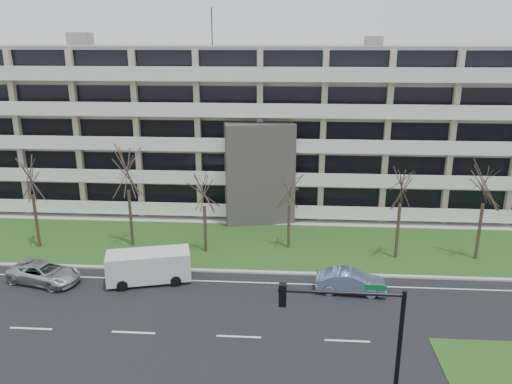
# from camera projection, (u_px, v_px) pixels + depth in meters

# --- Properties ---
(ground) EXTENTS (160.00, 160.00, 0.00)m
(ground) POSITION_uv_depth(u_px,v_px,m) (239.00, 337.00, 27.81)
(ground) COLOR black
(ground) RESTS_ON ground
(grass_verge) EXTENTS (90.00, 10.00, 0.06)m
(grass_verge) POSITION_uv_depth(u_px,v_px,m) (255.00, 244.00, 40.20)
(grass_verge) COLOR #234C19
(grass_verge) RESTS_ON ground
(curb) EXTENTS (90.00, 0.35, 0.12)m
(curb) POSITION_uv_depth(u_px,v_px,m) (250.00, 272.00, 35.42)
(curb) COLOR #B2B2AD
(curb) RESTS_ON ground
(sidewalk) EXTENTS (90.00, 2.00, 0.08)m
(sidewalk) POSITION_uv_depth(u_px,v_px,m) (259.00, 221.00, 45.44)
(sidewalk) COLOR #B2B2AD
(sidewalk) RESTS_ON ground
(grass_median) EXTENTS (7.00, 5.00, 0.06)m
(grass_median) POSITION_uv_depth(u_px,v_px,m) (512.00, 370.00, 24.98)
(grass_median) COLOR #234C19
(grass_median) RESTS_ON ground
(lane_edge_line) EXTENTS (90.00, 0.12, 0.01)m
(lane_edge_line) POSITION_uv_depth(u_px,v_px,m) (248.00, 282.00, 34.01)
(lane_edge_line) COLOR white
(lane_edge_line) RESTS_ON ground
(apartment_building) EXTENTS (60.50, 15.10, 18.75)m
(apartment_building) POSITION_uv_depth(u_px,v_px,m) (264.00, 126.00, 49.71)
(apartment_building) COLOR tan
(apartment_building) RESTS_ON ground
(silver_pickup) EXTENTS (5.42, 3.50, 1.39)m
(silver_pickup) POSITION_uv_depth(u_px,v_px,m) (44.00, 273.00, 33.84)
(silver_pickup) COLOR #B7BABF
(silver_pickup) RESTS_ON ground
(blue_sedan) EXTENTS (4.62, 1.92, 1.49)m
(blue_sedan) POSITION_uv_depth(u_px,v_px,m) (351.00, 282.00, 32.51)
(blue_sedan) COLOR #7B9CD6
(blue_sedan) RESTS_ON ground
(white_van) EXTENTS (5.89, 3.40, 2.15)m
(white_van) POSITION_uv_depth(u_px,v_px,m) (150.00, 264.00, 33.80)
(white_van) COLOR silver
(white_van) RESTS_ON ground
(traffic_signal) EXTENTS (5.39, 0.42, 6.24)m
(traffic_signal) POSITION_uv_depth(u_px,v_px,m) (358.00, 331.00, 21.15)
(traffic_signal) COLOR black
(traffic_signal) RESTS_ON ground
(tree_1) EXTENTS (3.92, 3.92, 7.84)m
(tree_1) POSITION_uv_depth(u_px,v_px,m) (30.00, 173.00, 37.99)
(tree_1) COLOR #382B21
(tree_1) RESTS_ON ground
(tree_2) EXTENTS (4.16, 4.16, 8.31)m
(tree_2) POSITION_uv_depth(u_px,v_px,m) (127.00, 167.00, 38.19)
(tree_2) COLOR #382B21
(tree_2) RESTS_ON ground
(tree_3) EXTENTS (3.35, 3.35, 6.70)m
(tree_3) POSITION_uv_depth(u_px,v_px,m) (204.00, 188.00, 37.38)
(tree_3) COLOR #382B21
(tree_3) RESTS_ON ground
(tree_4) EXTENTS (3.22, 3.22, 6.43)m
(tree_4) POSITION_uv_depth(u_px,v_px,m) (290.00, 188.00, 38.19)
(tree_4) COLOR #382B21
(tree_4) RESTS_ON ground
(tree_5) EXTENTS (3.85, 3.85, 7.70)m
(tree_5) POSITION_uv_depth(u_px,v_px,m) (402.00, 182.00, 36.04)
(tree_5) COLOR #382B21
(tree_5) RESTS_ON ground
(tree_6) EXTENTS (3.94, 3.94, 7.88)m
(tree_6) POSITION_uv_depth(u_px,v_px,m) (486.00, 181.00, 35.80)
(tree_6) COLOR #382B21
(tree_6) RESTS_ON ground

